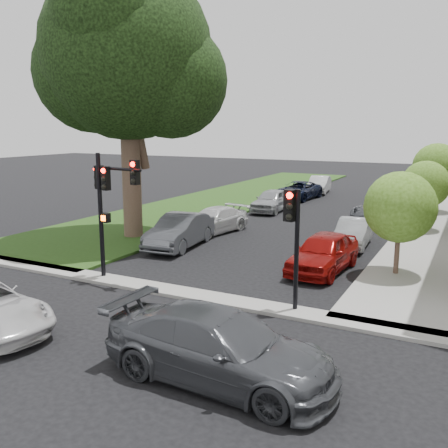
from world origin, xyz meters
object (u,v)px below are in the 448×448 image
at_px(car_parked_5, 180,231).
at_px(small_tree_c, 436,167).
at_px(car_parked_4, 408,193).
at_px(car_parked_7, 272,200).
at_px(small_tree_b, 425,185).
at_px(car_parked_1, 353,233).
at_px(car_parked_2, 380,209).
at_px(eucalyptus, 126,54).
at_px(traffic_signal_main, 108,194).
at_px(car_parked_0, 323,252).
at_px(small_tree_a, 400,207).
at_px(car_cross_far, 219,347).
at_px(car_parked_8, 298,190).
at_px(car_parked_6, 213,221).
at_px(car_parked_9, 319,185).
at_px(traffic_signal_secondary, 293,227).

bearing_deg(car_parked_5, small_tree_c, 51.96).
xyz_separation_m(car_parked_4, car_parked_7, (-7.67, -9.35, 0.13)).
relative_size(small_tree_b, car_parked_1, 0.96).
bearing_deg(car_parked_2, car_parked_4, 97.93).
distance_m(eucalyptus, car_parked_1, 14.20).
height_order(traffic_signal_main, car_parked_0, traffic_signal_main).
bearing_deg(car_parked_7, small_tree_a, -51.05).
relative_size(car_cross_far, car_parked_8, 1.10).
height_order(car_parked_6, car_parked_8, car_parked_8).
bearing_deg(traffic_signal_main, car_parked_9, 90.40).
bearing_deg(car_parked_5, car_parked_7, 83.20).
height_order(car_parked_0, car_parked_8, car_parked_0).
bearing_deg(traffic_signal_secondary, car_parked_8, 108.31).
relative_size(eucalyptus, car_parked_0, 2.92).
distance_m(traffic_signal_secondary, car_parked_6, 12.34).
relative_size(car_parked_1, car_parked_9, 0.92).
distance_m(eucalyptus, car_parked_6, 9.65).
bearing_deg(car_parked_0, small_tree_a, 18.21).
xyz_separation_m(car_parked_1, car_parked_7, (-7.31, 7.58, 0.10)).
bearing_deg(car_parked_5, car_parked_2, 51.81).
relative_size(car_parked_0, car_parked_6, 0.98).
height_order(small_tree_b, car_parked_4, small_tree_b).
distance_m(traffic_signal_secondary, car_parked_9, 29.21).
xyz_separation_m(small_tree_b, car_parked_2, (-2.74, 2.34, -1.92)).
distance_m(small_tree_b, car_parked_9, 16.49).
bearing_deg(car_cross_far, car_parked_9, 15.36).
relative_size(car_parked_2, car_parked_6, 1.06).
distance_m(small_tree_b, traffic_signal_secondary, 15.24).
bearing_deg(car_parked_9, car_parked_8, -102.55).
xyz_separation_m(car_parked_2, car_parked_5, (-7.34, -11.71, 0.11)).
bearing_deg(traffic_signal_secondary, car_parked_7, 113.66).
xyz_separation_m(small_tree_b, car_parked_8, (-10.19, 8.56, -1.90)).
bearing_deg(car_cross_far, car_parked_4, 2.48).
bearing_deg(car_parked_8, car_parked_7, -83.04).
bearing_deg(small_tree_b, car_parked_0, -104.89).
bearing_deg(car_parked_9, car_parked_7, -98.57).
height_order(car_parked_0, car_parked_9, car_parked_0).
height_order(car_parked_5, car_parked_7, car_parked_5).
height_order(car_parked_4, car_parked_6, car_parked_6).
relative_size(small_tree_c, car_parked_8, 0.91).
relative_size(car_parked_4, car_parked_9, 1.00).
xyz_separation_m(traffic_signal_secondary, car_parked_1, (-0.26, 9.69, -2.06)).
relative_size(small_tree_a, car_parked_0, 0.88).
distance_m(car_cross_far, car_parked_5, 13.07).
bearing_deg(small_tree_b, car_parked_9, 126.81).
bearing_deg(car_cross_far, traffic_signal_main, 58.45).
relative_size(traffic_signal_secondary, car_parked_9, 0.88).
xyz_separation_m(traffic_signal_main, traffic_signal_secondary, (7.25, -0.04, -0.59)).
bearing_deg(traffic_signal_main, traffic_signal_secondary, -0.31).
relative_size(eucalyptus, traffic_signal_main, 2.82).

